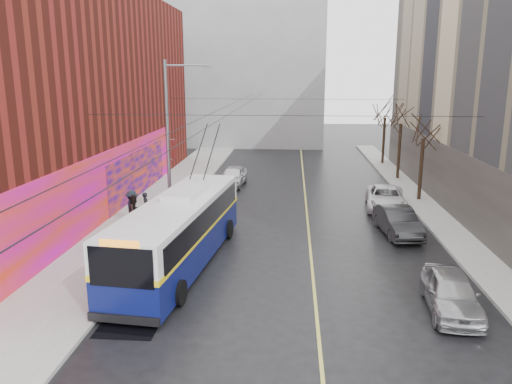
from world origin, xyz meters
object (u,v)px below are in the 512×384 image
(streetlight_pole, at_px, (170,138))
(pedestrian_b, at_px, (135,211))
(parked_car_b, at_px, (398,221))
(parked_car_c, at_px, (386,198))
(pedestrian_a, at_px, (146,206))
(parked_car_a, at_px, (451,293))
(pedestrian_c, at_px, (132,208))
(tree_near, at_px, (424,126))
(tree_far, at_px, (385,109))
(following_car, at_px, (233,176))
(trolleybus, at_px, (180,230))
(tree_mid, at_px, (402,114))

(streetlight_pole, relative_size, pedestrian_b, 5.09)
(parked_car_b, bearing_deg, parked_car_c, 80.39)
(pedestrian_a, relative_size, pedestrian_b, 0.91)
(parked_car_a, height_order, pedestrian_c, pedestrian_c)
(parked_car_a, bearing_deg, parked_car_c, 93.76)
(tree_near, relative_size, parked_car_c, 1.26)
(tree_near, xyz_separation_m, parked_car_a, (-2.76, -16.11, -4.26))
(tree_far, xyz_separation_m, parked_car_b, (-2.88, -21.37, -4.42))
(parked_car_a, distance_m, following_car, 22.49)
(following_car, bearing_deg, tree_far, 42.69)
(following_car, bearing_deg, tree_near, -12.21)
(pedestrian_c, bearing_deg, streetlight_pole, -81.83)
(pedestrian_b, relative_size, pedestrian_c, 0.92)
(trolleybus, distance_m, pedestrian_a, 7.10)
(pedestrian_a, height_order, pedestrian_c, pedestrian_c)
(parked_car_a, xyz_separation_m, pedestrian_b, (-14.14, 8.74, 0.32))
(tree_near, height_order, pedestrian_b, tree_near)
(parked_car_b, relative_size, following_car, 1.02)
(tree_mid, xyz_separation_m, parked_car_b, (-2.88, -14.37, -4.53))
(pedestrian_a, bearing_deg, tree_near, -90.56)
(following_car, distance_m, pedestrian_b, 12.01)
(parked_car_c, bearing_deg, trolleybus, -130.04)
(tree_mid, xyz_separation_m, pedestrian_b, (-16.90, -14.37, -4.22))
(pedestrian_b, bearing_deg, tree_far, -12.62)
(tree_far, height_order, trolleybus, tree_far)
(tree_far, bearing_deg, parked_car_c, -99.07)
(tree_mid, relative_size, parked_car_a, 1.60)
(tree_mid, xyz_separation_m, trolleybus, (-13.31, -19.34, -3.68))
(parked_car_a, distance_m, pedestrian_a, 17.13)
(streetlight_pole, relative_size, following_car, 2.09)
(streetlight_pole, distance_m, tree_near, 16.28)
(parked_car_b, xyz_separation_m, pedestrian_c, (-14.29, 0.35, 0.38))
(parked_car_a, height_order, following_car, following_car)
(streetlight_pole, distance_m, pedestrian_b, 4.42)
(streetlight_pole, relative_size, tree_far, 1.37)
(following_car, distance_m, pedestrian_c, 11.78)
(tree_mid, height_order, pedestrian_b, tree_mid)
(parked_car_c, relative_size, following_car, 1.17)
(pedestrian_c, bearing_deg, parked_car_c, -89.95)
(trolleybus, xyz_separation_m, pedestrian_c, (-3.86, 5.32, -0.47))
(trolleybus, relative_size, parked_car_c, 2.39)
(tree_mid, bearing_deg, tree_near, -90.00)
(trolleybus, bearing_deg, parked_car_a, -13.70)
(parked_car_b, bearing_deg, pedestrian_b, 173.72)
(trolleybus, xyz_separation_m, parked_car_c, (10.73, 10.21, -0.87))
(following_car, relative_size, pedestrian_c, 2.25)
(parked_car_c, xyz_separation_m, pedestrian_a, (-14.10, -3.99, 0.25))
(tree_near, height_order, parked_car_c, tree_near)
(trolleybus, relative_size, pedestrian_c, 6.33)
(pedestrian_a, bearing_deg, streetlight_pole, -106.32)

